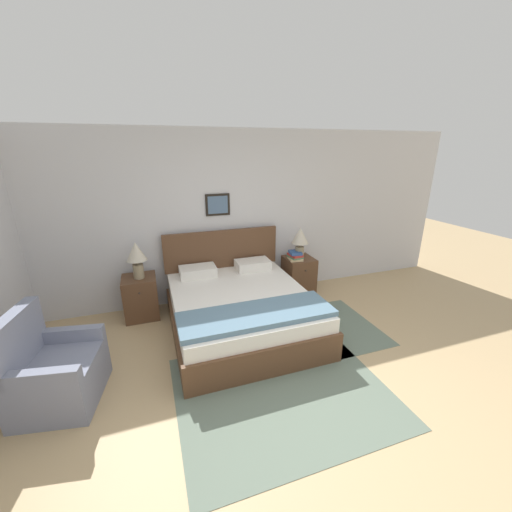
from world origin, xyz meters
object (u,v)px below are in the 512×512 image
armchair (54,373)px  nightstand_by_door (299,275)px  table_lamp_by_door (300,239)px  nightstand_near_window (141,297)px  bed (240,309)px  table_lamp_near_window (136,255)px

armchair → nightstand_by_door: armchair is taller
table_lamp_by_door → armchair: bearing=-156.6°
nightstand_near_window → bed: bearing=-32.1°
bed → nightstand_by_door: (1.25, 0.78, 0.01)m
nightstand_by_door → table_lamp_by_door: (-0.02, -0.02, 0.64)m
bed → armchair: size_ratio=2.18×
armchair → table_lamp_near_window: bearing=160.9°
bed → nightstand_near_window: 1.47m
nightstand_near_window → table_lamp_by_door: bearing=-0.5°
nightstand_by_door → table_lamp_near_window: bearing=-179.5°
table_lamp_near_window → bed: bearing=-31.6°
bed → nightstand_near_window: (-1.25, 0.78, 0.01)m
armchair → nightstand_near_window: bearing=161.8°
armchair → nightstand_by_door: 3.57m
nightstand_by_door → bed: bearing=-147.9°
table_lamp_near_window → table_lamp_by_door: 2.47m
nightstand_by_door → table_lamp_by_door: bearing=-126.2°
nightstand_near_window → nightstand_by_door: size_ratio=1.00×
nightstand_by_door → table_lamp_by_door: 0.64m
nightstand_near_window → nightstand_by_door: 2.50m
bed → table_lamp_near_window: bed is taller
table_lamp_near_window → table_lamp_by_door: same height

